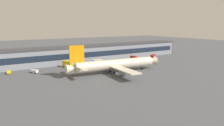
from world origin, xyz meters
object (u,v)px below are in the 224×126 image
at_px(airliner, 114,64).
at_px(stair_truck, 134,58).
at_px(baggage_tug, 9,72).
at_px(follow_me_car, 34,71).
at_px(traffic_cone_0, 98,84).
at_px(fuel_truck, 153,57).
at_px(pushback_tractor, 99,62).
at_px(traffic_cone_1, 111,76).
at_px(catering_truck, 68,64).

xyz_separation_m(airliner, stair_truck, (35.51, 27.06, -2.88)).
xyz_separation_m(stair_truck, baggage_tug, (-86.06, 3.10, -0.89)).
relative_size(airliner, stair_truck, 9.45).
xyz_separation_m(follow_me_car, traffic_cone_0, (18.30, -40.45, -0.72)).
bearing_deg(traffic_cone_0, airliner, 38.54).
bearing_deg(airliner, follow_me_car, 147.33).
relative_size(follow_me_car, fuel_truck, 0.56).
xyz_separation_m(pushback_tractor, follow_me_car, (-45.75, -5.89, 0.04)).
relative_size(baggage_tug, traffic_cone_1, 5.13).
xyz_separation_m(pushback_tractor, traffic_cone_1, (-14.60, -37.79, -0.67)).
distance_m(pushback_tractor, catering_truck, 23.73).
bearing_deg(airliner, traffic_cone_0, -141.46).
distance_m(pushback_tractor, traffic_cone_0, 53.86).
bearing_deg(traffic_cone_0, catering_truck, 85.24).
distance_m(catering_truck, traffic_cone_1, 37.89).
bearing_deg(follow_me_car, traffic_cone_0, -65.65).
bearing_deg(fuel_truck, pushback_tractor, 173.06).
distance_m(pushback_tractor, baggage_tug, 58.02).
bearing_deg(stair_truck, airliner, -142.70).
xyz_separation_m(pushback_tractor, stair_truck, (28.04, -3.37, 0.93)).
bearing_deg(airliner, baggage_tug, 149.17).
bearing_deg(fuel_truck, airliner, -154.93).
bearing_deg(pushback_tractor, catering_truck, -177.45).
bearing_deg(pushback_tractor, airliner, -103.80).
bearing_deg(catering_truck, baggage_tug, 178.69).
xyz_separation_m(airliner, traffic_cone_0, (-19.97, -15.91, -4.49)).
height_order(airliner, fuel_truck, airliner).
relative_size(pushback_tractor, follow_me_car, 1.03).
bearing_deg(airliner, traffic_cone_1, -134.05).
height_order(pushback_tractor, stair_truck, stair_truck).
xyz_separation_m(airliner, baggage_tug, (-50.54, 30.16, -3.77)).
relative_size(airliner, baggage_tug, 14.87).
bearing_deg(follow_me_car, traffic_cone_1, -45.69).
distance_m(stair_truck, follow_me_car, 73.84).
relative_size(stair_truck, traffic_cone_1, 8.07).
height_order(stair_truck, catering_truck, catering_truck).
relative_size(follow_me_car, catering_truck, 0.62).
xyz_separation_m(baggage_tug, traffic_cone_1, (43.42, -37.52, -0.71)).
height_order(airliner, traffic_cone_0, airliner).
height_order(fuel_truck, traffic_cone_0, fuel_truck).
xyz_separation_m(stair_truck, traffic_cone_1, (-42.64, -34.42, -1.60)).
height_order(stair_truck, traffic_cone_0, stair_truck).
height_order(follow_me_car, fuel_truck, fuel_truck).
relative_size(catering_truck, traffic_cone_0, 10.40).
distance_m(airliner, baggage_tug, 58.98).
relative_size(fuel_truck, catering_truck, 1.11).
xyz_separation_m(stair_truck, catering_truck, (-51.72, 2.32, 0.31)).
distance_m(baggage_tug, fuel_truck, 103.83).
height_order(stair_truck, traffic_cone_1, stair_truck).
height_order(pushback_tractor, fuel_truck, fuel_truck).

